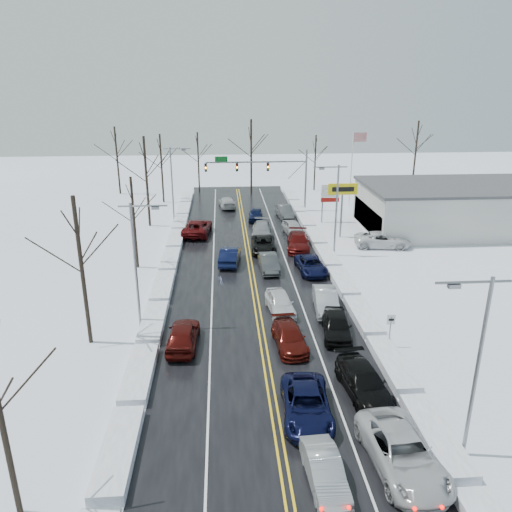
{
  "coord_description": "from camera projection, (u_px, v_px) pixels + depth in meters",
  "views": [
    {
      "loc": [
        -2.51,
        -36.2,
        16.69
      ],
      "look_at": [
        0.24,
        3.35,
        2.5
      ],
      "focal_mm": 35.0,
      "sensor_mm": 36.0,
      "label": 1
    }
  ],
  "objects": [
    {
      "name": "ground",
      "position": [
        256.0,
        300.0,
        39.79
      ],
      "size": [
        160.0,
        160.0,
        0.0
      ],
      "primitive_type": "plane",
      "color": "white",
      "rests_on": "ground"
    },
    {
      "name": "flagpole",
      "position": [
        353.0,
        163.0,
        66.96
      ],
      "size": [
        1.87,
        1.2,
        10.0
      ],
      "color": "silver",
      "rests_on": "ground"
    },
    {
      "name": "traffic_signal_mast",
      "position": [
        267.0,
        170.0,
        64.45
      ],
      "size": [
        13.28,
        0.39,
        8.0
      ],
      "color": "slate",
      "rests_on": "ground"
    },
    {
      "name": "queued_car_4",
      "position": [
        280.0,
        312.0,
        37.73
      ],
      "size": [
        2.24,
        4.62,
        1.52
      ],
      "primitive_type": "imported",
      "rotation": [
        0.0,
        0.0,
        0.1
      ],
      "color": "white",
      "rests_on": "ground"
    },
    {
      "name": "queued_car_11",
      "position": [
        363.0,
        393.0,
        27.97
      ],
      "size": [
        2.67,
        5.42,
        1.52
      ],
      "primitive_type": "imported",
      "rotation": [
        0.0,
        0.0,
        0.11
      ],
      "color": "black",
      "rests_on": "ground"
    },
    {
      "name": "tree_left_e",
      "position": [
        161.0,
        155.0,
        68.78
      ],
      "size": [
        3.8,
        3.8,
        9.5
      ],
      "color": "#2D231C",
      "rests_on": "ground"
    },
    {
      "name": "oncoming_car_2",
      "position": [
        227.0,
        207.0,
        68.12
      ],
      "size": [
        2.59,
        5.14,
        1.43
      ],
      "primitive_type": "imported",
      "rotation": [
        0.0,
        0.0,
        3.26
      ],
      "color": "#BCBCBF",
      "rests_on": "ground"
    },
    {
      "name": "road_surface",
      "position": [
        254.0,
        290.0,
        41.66
      ],
      "size": [
        14.0,
        84.0,
        0.01
      ],
      "primitive_type": "cube",
      "color": "black",
      "rests_on": "ground"
    },
    {
      "name": "tree_far_c",
      "position": [
        251.0,
        142.0,
        73.96
      ],
      "size": [
        4.4,
        4.4,
        11.0
      ],
      "color": "#2D231C",
      "rests_on": "ground"
    },
    {
      "name": "queued_car_7",
      "position": [
        262.0,
        236.0,
        55.87
      ],
      "size": [
        2.63,
        5.35,
        1.5
      ],
      "primitive_type": "imported",
      "rotation": [
        0.0,
        0.0,
        -0.1
      ],
      "color": "gray",
      "rests_on": "ground"
    },
    {
      "name": "parked_car_2",
      "position": [
        365.0,
        220.0,
        61.96
      ],
      "size": [
        2.02,
        5.01,
        1.71
      ],
      "primitive_type": "imported",
      "rotation": [
        0.0,
        0.0,
        3.14
      ],
      "color": "black",
      "rests_on": "ground"
    },
    {
      "name": "speed_limit_sign",
      "position": [
        391.0,
        325.0,
        32.26
      ],
      "size": [
        0.55,
        0.09,
        2.35
      ],
      "color": "slate",
      "rests_on": "ground"
    },
    {
      "name": "streetlight_ne",
      "position": [
        335.0,
        203.0,
        47.93
      ],
      "size": [
        3.2,
        0.25,
        9.0
      ],
      "color": "slate",
      "rests_on": "ground"
    },
    {
      "name": "tree_left_b",
      "position": [
        79.0,
        243.0,
        31.04
      ],
      "size": [
        4.0,
        4.0,
        10.0
      ],
      "color": "#2D231C",
      "rests_on": "ground"
    },
    {
      "name": "queued_car_1",
      "position": [
        324.0,
        483.0,
        21.77
      ],
      "size": [
        1.67,
        4.15,
        1.34
      ],
      "primitive_type": "imported",
      "rotation": [
        0.0,
        0.0,
        0.06
      ],
      "color": "#A1A4A8",
      "rests_on": "ground"
    },
    {
      "name": "queued_car_8",
      "position": [
        256.0,
        220.0,
        62.0
      ],
      "size": [
        2.1,
        4.3,
        1.41
      ],
      "primitive_type": "imported",
      "rotation": [
        0.0,
        0.0,
        -0.11
      ],
      "color": "#0B1233",
      "rests_on": "ground"
    },
    {
      "name": "oncoming_car_3",
      "position": [
        184.0,
        346.0,
        32.88
      ],
      "size": [
        2.22,
        4.92,
        1.64
      ],
      "primitive_type": "imported",
      "rotation": [
        0.0,
        0.0,
        3.08
      ],
      "color": "#430B09",
      "rests_on": "ground"
    },
    {
      "name": "dealership_building",
      "position": [
        453.0,
        207.0,
        57.36
      ],
      "size": [
        20.4,
        12.4,
        5.3
      ],
      "color": "beige",
      "rests_on": "ground"
    },
    {
      "name": "tree_far_e",
      "position": [
        417.0,
        142.0,
        77.65
      ],
      "size": [
        4.2,
        4.2,
        10.5
      ],
      "color": "#2D231C",
      "rests_on": "ground"
    },
    {
      "name": "streetlight_nw",
      "position": [
        173.0,
        178.0,
        60.0
      ],
      "size": [
        3.2,
        0.25,
        9.0
      ],
      "color": "slate",
      "rests_on": "ground"
    },
    {
      "name": "tree_left_c",
      "position": [
        133.0,
        205.0,
        44.61
      ],
      "size": [
        3.4,
        3.4,
        8.5
      ],
      "color": "#2D231C",
      "rests_on": "ground"
    },
    {
      "name": "snow_bank_left",
      "position": [
        163.0,
        292.0,
        41.17
      ],
      "size": [
        1.57,
        72.0,
        0.59
      ],
      "primitive_type": "cube",
      "color": "white",
      "rests_on": "ground"
    },
    {
      "name": "streetlight_se",
      "position": [
        475.0,
        356.0,
        21.63
      ],
      "size": [
        3.2,
        0.25,
        9.0
      ],
      "color": "slate",
      "rests_on": "ground"
    },
    {
      "name": "queued_car_3",
      "position": [
        289.0,
        346.0,
        32.86
      ],
      "size": [
        2.25,
        4.79,
        1.35
      ],
      "primitive_type": "imported",
      "rotation": [
        0.0,
        0.0,
        0.08
      ],
      "color": "#450D09",
      "rests_on": "ground"
    },
    {
      "name": "tree_far_b",
      "position": [
        198.0,
        150.0,
        75.78
      ],
      "size": [
        3.6,
        3.6,
        9.0
      ],
      "color": "#2D231C",
      "rests_on": "ground"
    },
    {
      "name": "snow_bank_right",
      "position": [
        344.0,
        287.0,
        42.16
      ],
      "size": [
        1.57,
        72.0,
        0.59
      ],
      "primitive_type": "cube",
      "color": "white",
      "rests_on": "ground"
    },
    {
      "name": "queued_car_14",
      "position": [
        311.0,
        272.0,
        45.44
      ],
      "size": [
        2.58,
        5.07,
        1.37
      ],
      "primitive_type": "imported",
      "rotation": [
        0.0,
        0.0,
        0.06
      ],
      "color": "black",
      "rests_on": "ground"
    },
    {
      "name": "tree_far_a",
      "position": [
        116.0,
        147.0,
        73.83
      ],
      "size": [
        4.0,
        4.0,
        10.0
      ],
      "color": "#2D231C",
      "rests_on": "ground"
    },
    {
      "name": "streetlight_sw",
      "position": [
        138.0,
        256.0,
        33.7
      ],
      "size": [
        3.2,
        0.25,
        9.0
      ],
      "color": "slate",
      "rests_on": "ground"
    },
    {
      "name": "queued_car_6",
      "position": [
        263.0,
        251.0,
        50.9
      ],
      "size": [
        2.64,
        5.35,
        1.46
      ],
      "primitive_type": "imported",
      "rotation": [
        0.0,
        0.0,
        -0.04
      ],
      "color": "black",
      "rests_on": "ground"
    },
    {
      "name": "queued_car_15",
      "position": [
        298.0,
        249.0,
        51.52
      ],
      "size": [
        2.91,
        5.78,
        1.61
      ],
      "primitive_type": "imported",
      "rotation": [
        0.0,
        0.0,
        -0.12
      ],
      "color": "#490A09",
      "rests_on": "ground"
    },
    {
      "name": "parked_car_1",
      "position": [
        394.0,
        232.0,
        57.18
      ],
      "size": [
        2.69,
        5.77,
        1.63
      ],
      "primitive_type": "imported",
      "rotation": [
        0.0,
        0.0,
        0.07
      ],
      "color": "#383A3D",
      "rests_on": "ground"
    },
    {
      "name": "tree_left_d",
      "position": [
        145.0,
        164.0,
        57.25
      ],
      "size": [
        4.2,
        4.2,
        10.5
      ],
      "color": "#2D231C",
      "rests_on": "ground"
    },
    {
      "name": "queued_car_13",
      "position": [
        325.0,
        310.0,
        38.03
      ],
      "size": [
        2.06,
        4.91,
        1.58
      ],
      "primitive_type": "imported",
      "rotation": [
        0.0,
        0.0,
        -0.08
      ],
      "color": "#A6AAAE",
      "rests_on": "ground"
    },
    {
      "name": "queued_car_2",
      "position": [
        306.0,
        416.0,
        26.07
      ],
      "size": [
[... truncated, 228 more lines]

